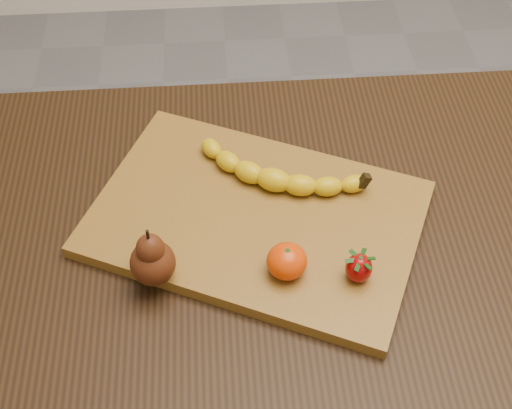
{
  "coord_description": "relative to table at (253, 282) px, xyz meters",
  "views": [
    {
      "loc": [
        -0.04,
        -0.62,
        1.54
      ],
      "look_at": [
        0.01,
        0.03,
        0.8
      ],
      "focal_mm": 50.0,
      "sensor_mm": 36.0,
      "label": 1
    }
  ],
  "objects": [
    {
      "name": "mandarin",
      "position": [
        0.04,
        -0.07,
        0.14
      ],
      "size": [
        0.06,
        0.06,
        0.05
      ],
      "primitive_type": "ellipsoid",
      "rotation": [
        0.0,
        0.0,
        -0.17
      ],
      "color": "#D33702",
      "rests_on": "cutting_board"
    },
    {
      "name": "strawberry",
      "position": [
        0.13,
        -0.08,
        0.14
      ],
      "size": [
        0.04,
        0.04,
        0.04
      ],
      "primitive_type": null,
      "rotation": [
        0.0,
        0.0,
        0.06
      ],
      "color": "#8F0305",
      "rests_on": "cutting_board"
    },
    {
      "name": "banana",
      "position": [
        0.04,
        0.08,
        0.13
      ],
      "size": [
        0.22,
        0.14,
        0.03
      ],
      "primitive_type": null,
      "rotation": [
        0.0,
        0.0,
        -0.41
      ],
      "color": "#D6B20A",
      "rests_on": "cutting_board"
    },
    {
      "name": "pear",
      "position": [
        -0.13,
        -0.06,
        0.16
      ],
      "size": [
        0.07,
        0.07,
        0.09
      ],
      "primitive_type": null,
      "rotation": [
        0.0,
        0.0,
        -0.23
      ],
      "color": "#4E210C",
      "rests_on": "cutting_board"
    },
    {
      "name": "cutting_board",
      "position": [
        0.01,
        0.03,
        0.11
      ],
      "size": [
        0.53,
        0.46,
        0.02
      ],
      "primitive_type": "cube",
      "rotation": [
        0.0,
        0.0,
        -0.43
      ],
      "color": "brown",
      "rests_on": "table"
    },
    {
      "name": "table",
      "position": [
        0.0,
        0.0,
        0.0
      ],
      "size": [
        1.0,
        0.7,
        0.76
      ],
      "color": "black",
      "rests_on": "ground"
    }
  ]
}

